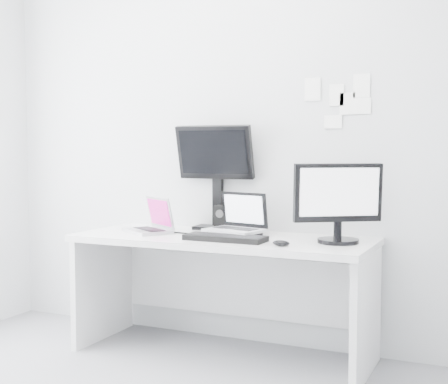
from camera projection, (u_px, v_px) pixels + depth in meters
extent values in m
plane|color=#B9BBBD|center=(245.00, 134.00, 4.07)|extent=(3.60, 0.00, 3.60)
cube|color=white|center=(222.00, 296.00, 3.82)|extent=(1.80, 0.70, 0.73)
cube|color=#ACABB0|center=(147.00, 214.00, 3.96)|extent=(0.39, 0.37, 0.23)
cube|color=black|center=(222.00, 218.00, 4.04)|extent=(0.09, 0.09, 0.16)
cube|color=#AFB1B6|center=(234.00, 214.00, 3.79)|extent=(0.37, 0.32, 0.27)
cube|color=black|center=(216.00, 176.00, 4.11)|extent=(0.52, 0.20, 0.70)
cube|color=black|center=(339.00, 202.00, 3.52)|extent=(0.55, 0.47, 0.46)
cube|color=black|center=(225.00, 238.00, 3.62)|extent=(0.47, 0.17, 0.03)
ellipsoid|color=black|center=(281.00, 243.00, 3.42)|extent=(0.10, 0.07, 0.03)
cube|color=white|center=(313.00, 89.00, 3.86)|extent=(0.10, 0.00, 0.14)
cube|color=white|center=(337.00, 95.00, 3.80)|extent=(0.09, 0.00, 0.13)
cube|color=white|center=(362.00, 86.00, 3.74)|extent=(0.10, 0.00, 0.14)
cube|color=white|center=(333.00, 122.00, 3.82)|extent=(0.11, 0.00, 0.08)
cube|color=white|center=(363.00, 106.00, 3.74)|extent=(0.09, 0.00, 0.10)
cube|color=white|center=(347.00, 104.00, 3.78)|extent=(0.09, 0.00, 0.13)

